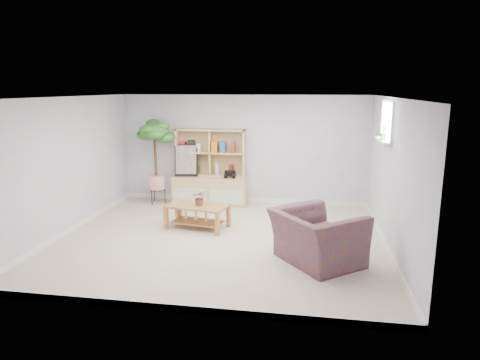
# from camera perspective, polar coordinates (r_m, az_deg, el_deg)

# --- Properties ---
(floor) EXTENTS (5.50, 5.00, 0.01)m
(floor) POSITION_cam_1_polar(r_m,az_deg,el_deg) (7.44, -2.60, -7.85)
(floor) COLOR tan
(floor) RESTS_ON ground
(ceiling) EXTENTS (5.50, 5.00, 0.01)m
(ceiling) POSITION_cam_1_polar(r_m,az_deg,el_deg) (6.99, -2.79, 10.97)
(ceiling) COLOR silver
(ceiling) RESTS_ON walls
(walls) EXTENTS (5.51, 5.01, 2.40)m
(walls) POSITION_cam_1_polar(r_m,az_deg,el_deg) (7.12, -2.69, 1.26)
(walls) COLOR silver
(walls) RESTS_ON floor
(baseboard) EXTENTS (5.50, 5.00, 0.10)m
(baseboard) POSITION_cam_1_polar(r_m,az_deg,el_deg) (7.42, -2.60, -7.49)
(baseboard) COLOR white
(baseboard) RESTS_ON floor
(window) EXTENTS (0.10, 0.98, 0.68)m
(window) POSITION_cam_1_polar(r_m,az_deg,el_deg) (7.56, 19.12, 7.38)
(window) COLOR silver
(window) RESTS_ON walls
(window_sill) EXTENTS (0.14, 1.00, 0.04)m
(window_sill) POSITION_cam_1_polar(r_m,az_deg,el_deg) (7.58, 18.50, 5.00)
(window_sill) COLOR white
(window_sill) RESTS_ON walls
(storage_unit) EXTENTS (1.66, 0.56, 1.66)m
(storage_unit) POSITION_cam_1_polar(r_m,az_deg,el_deg) (9.48, -4.04, 1.73)
(storage_unit) COLOR tan
(storage_unit) RESTS_ON floor
(poster) EXTENTS (0.52, 0.20, 0.71)m
(poster) POSITION_cam_1_polar(r_m,az_deg,el_deg) (9.53, -7.18, 2.60)
(poster) COLOR gold
(poster) RESTS_ON storage_unit
(toy_truck) EXTENTS (0.34, 0.25, 0.17)m
(toy_truck) POSITION_cam_1_polar(r_m,az_deg,el_deg) (9.33, -1.36, 0.83)
(toy_truck) COLOR black
(toy_truck) RESTS_ON storage_unit
(coffee_table) EXTENTS (1.18, 0.79, 0.45)m
(coffee_table) POSITION_cam_1_polar(r_m,az_deg,el_deg) (7.96, -5.69, -4.85)
(coffee_table) COLOR #A8783A
(coffee_table) RESTS_ON floor
(table_plant) EXTENTS (0.27, 0.23, 0.29)m
(table_plant) POSITION_cam_1_polar(r_m,az_deg,el_deg) (7.81, -5.37, -2.37)
(table_plant) COLOR #0E491A
(table_plant) RESTS_ON coffee_table
(floor_tree) EXTENTS (0.81, 0.81, 1.88)m
(floor_tree) POSITION_cam_1_polar(r_m,az_deg,el_deg) (9.61, -11.19, 2.33)
(floor_tree) COLOR #2C6526
(floor_tree) RESTS_ON floor
(armchair) EXTENTS (1.57, 1.60, 0.89)m
(armchair) POSITION_cam_1_polar(r_m,az_deg,el_deg) (6.44, 10.21, -7.06)
(armchair) COLOR navy
(armchair) RESTS_ON floor
(sill_plant) EXTENTS (0.16, 0.14, 0.24)m
(sill_plant) POSITION_cam_1_polar(r_m,az_deg,el_deg) (7.53, 18.62, 6.02)
(sill_plant) COLOR #2C6526
(sill_plant) RESTS_ON window_sill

